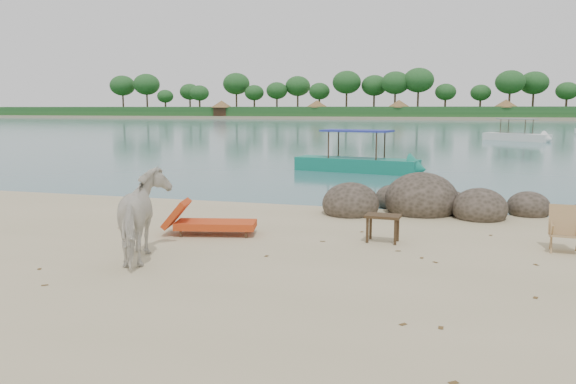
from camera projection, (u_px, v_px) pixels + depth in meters
name	position (u px, v px, depth m)	size (l,w,h in m)	color
water	(431.00, 124.00, 95.03)	(400.00, 400.00, 0.00)	#376B6E
far_shore	(439.00, 117.00, 171.13)	(420.00, 90.00, 1.40)	tan
far_scenery	(437.00, 106.00, 138.98)	(420.00, 18.00, 9.50)	#1E4C1E
boulders	(428.00, 204.00, 14.21)	(6.51, 3.09, 1.39)	#302920
cow	(146.00, 217.00, 9.75)	(0.85, 1.86, 1.57)	silver
side_table	(383.00, 230.00, 11.09)	(0.68, 0.44, 0.55)	#312113
lounge_chair	(216.00, 221.00, 11.76)	(2.08, 0.73, 0.62)	red
deck_chair	(565.00, 231.00, 10.29)	(0.54, 0.59, 0.84)	#AC7A56
boat_near	(357.00, 137.00, 24.00)	(5.96, 1.34, 2.91)	#127861
boat_mid	(517.00, 122.00, 47.13)	(6.22, 1.40, 3.03)	silver
dead_leaves	(344.00, 268.00, 9.43)	(8.55, 6.97, 0.00)	brown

